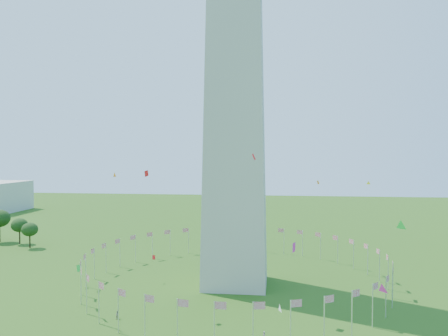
# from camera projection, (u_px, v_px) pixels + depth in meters

# --- Properties ---
(flag_ring) EXTENTS (80.24, 80.24, 9.00)m
(flag_ring) POSITION_uv_depth(u_px,v_px,m) (235.00, 268.00, 118.31)
(flag_ring) COLOR silver
(flag_ring) RESTS_ON ground
(kites_aloft) EXTENTS (104.55, 75.22, 41.66)m
(kites_aloft) POSITION_uv_depth(u_px,v_px,m) (327.00, 232.00, 84.25)
(kites_aloft) COLOR green
(kites_aloft) RESTS_ON ground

